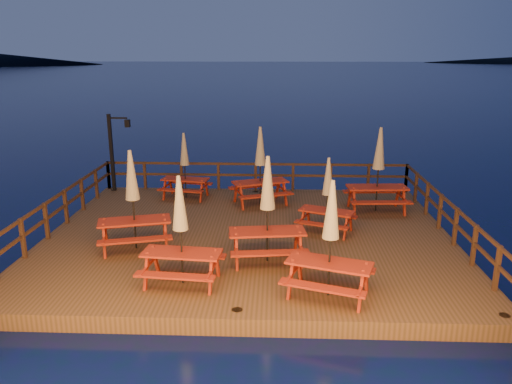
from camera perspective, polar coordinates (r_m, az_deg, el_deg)
ground at (r=15.23m, az=-0.81°, el=-6.15°), size 500.00×500.00×0.00m
deck at (r=15.16m, az=-0.81°, el=-5.45°), size 12.00×10.00×0.40m
deck_piles at (r=15.35m, az=-0.81°, el=-7.19°), size 11.44×9.44×1.40m
railing at (r=16.53m, az=-0.49°, el=-0.09°), size 11.80×9.75×1.10m
lamp_post at (r=19.96m, az=-15.81°, el=5.14°), size 0.85×0.18×3.00m
picnic_table_0 at (r=18.55m, az=-8.15°, el=3.13°), size 1.91×1.66×2.44m
picnic_table_1 at (r=11.04m, az=8.50°, el=-5.14°), size 2.27×2.06×2.68m
picnic_table_2 at (r=13.92m, az=-13.89°, el=-0.74°), size 2.30×2.06×2.78m
picnic_table_3 at (r=11.63m, az=-8.61°, el=-4.17°), size 1.97×1.68×2.62m
picnic_table_4 at (r=17.58m, az=0.49°, el=3.17°), size 2.39×2.19×2.78m
picnic_table_5 at (r=12.69m, az=1.32°, el=-1.83°), size 2.14×1.84×2.80m
picnic_table_6 at (r=14.97m, az=8.17°, el=-0.24°), size 1.99×1.83×2.31m
picnic_table_7 at (r=17.24m, az=13.81°, el=2.64°), size 2.12×1.78×2.88m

